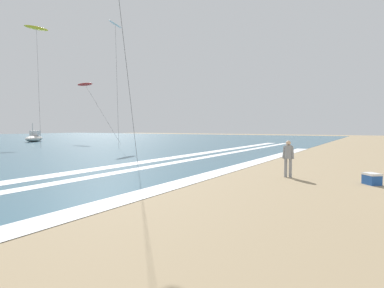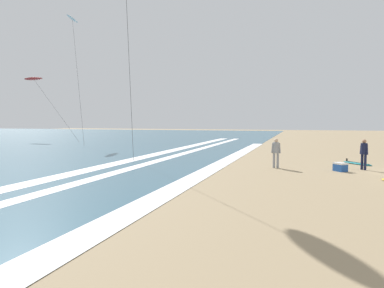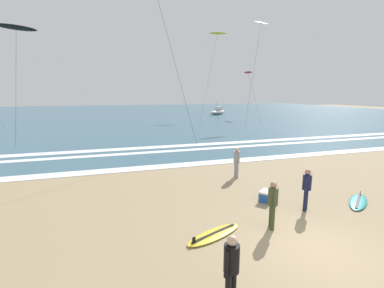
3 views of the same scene
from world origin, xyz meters
name	(u,v)px [view 3 (image 3 of 3)]	position (x,y,z in m)	size (l,w,h in m)	color
ground_plane	(318,248)	(0.00, 0.00, 0.00)	(160.00, 160.00, 0.00)	#9E8763
ocean_surface	(134,114)	(0.00, 54.47, 0.01)	(140.00, 90.00, 0.01)	#386075
wave_foam_shoreline	(177,165)	(-1.61, 9.87, 0.01)	(43.46, 1.05, 0.01)	white
wave_foam_mid_break	(208,149)	(1.97, 14.05, 0.01)	(56.29, 0.76, 0.01)	white
wave_foam_outer_break	(182,146)	(0.34, 15.87, 0.01)	(59.26, 1.07, 0.01)	white
surfer_background_far	(231,265)	(-3.31, -1.19, 0.96)	(0.47, 0.36, 1.60)	black
surfer_mid_group	(307,186)	(1.41, 2.23, 0.96)	(0.45, 0.39, 1.60)	#141938
surfer_left_far	(237,160)	(0.75, 6.65, 0.96)	(0.32, 0.51, 1.60)	gray
surfer_right_near	(273,201)	(-0.61, 1.40, 0.96)	(0.32, 0.51, 1.60)	#384223
surfboard_near_water	(214,234)	(-2.57, 1.53, 0.05)	(2.17, 1.35, 0.25)	yellow
surfboard_foreground_flat	(358,202)	(3.96, 2.17, 0.05)	(2.04, 1.73, 0.25)	teal
kite_yellow_low_near	(218,34)	(14.95, 43.60, 15.28)	(8.42, 10.56, 15.64)	yellow
kite_red_high_left	(248,73)	(19.21, 39.24, 8.06)	(2.61, 10.01, 8.32)	red
kite_white_far_left	(261,24)	(16.49, 31.00, 14.31)	(6.05, 5.20, 14.63)	white
kite_black_far_right	(16,28)	(-12.41, 21.57, 9.72)	(3.19, 2.53, 9.98)	black
offshore_boat	(218,112)	(16.80, 47.31, 0.55)	(5.18, 4.48, 2.70)	beige
cooler_box	(266,196)	(0.51, 3.44, 0.22)	(0.76, 0.73, 0.44)	#1E4C9E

